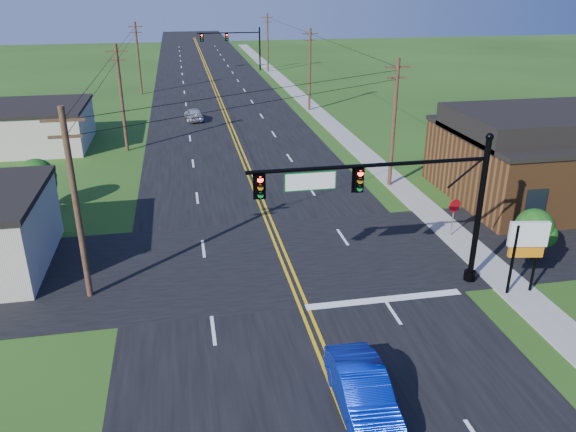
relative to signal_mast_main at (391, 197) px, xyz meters
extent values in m
plane|color=#234012|center=(-4.34, -8.00, -4.75)|extent=(260.00, 260.00, 0.00)
cube|color=black|center=(-4.34, 42.00, -4.73)|extent=(16.00, 220.00, 0.04)
cube|color=black|center=(-4.34, 4.00, -4.73)|extent=(70.00, 10.00, 0.04)
cube|color=gray|center=(6.16, 32.00, -4.71)|extent=(2.00, 160.00, 0.08)
cylinder|color=black|center=(4.46, 0.00, -1.15)|extent=(0.28, 0.28, 7.20)
cylinder|color=black|center=(4.46, 0.00, -4.50)|extent=(0.60, 0.60, 0.50)
sphere|color=black|center=(4.46, 0.00, 2.55)|extent=(0.36, 0.36, 0.36)
cylinder|color=black|center=(-1.04, 0.00, 1.55)|extent=(11.00, 0.18, 0.18)
cube|color=#045215|center=(-3.74, 0.00, 1.00)|extent=(2.30, 0.06, 0.85)
cylinder|color=black|center=(4.46, 72.00, -1.15)|extent=(0.28, 0.28, 7.20)
cylinder|color=black|center=(4.46, 72.00, -4.50)|extent=(0.60, 0.60, 0.50)
sphere|color=black|center=(4.46, 72.00, 2.55)|extent=(0.36, 0.36, 0.36)
cylinder|color=black|center=(-0.54, 72.00, 1.25)|extent=(10.00, 0.18, 0.18)
cube|color=#045215|center=(-3.74, 72.00, 0.70)|extent=(2.30, 0.06, 0.85)
cube|color=brown|center=(15.66, 10.00, -2.55)|extent=(14.00, 11.00, 4.40)
cube|color=black|center=(15.66, 10.00, -0.20)|extent=(14.20, 11.20, 0.30)
cube|color=beige|center=(-23.34, 30.00, -3.05)|extent=(12.00, 9.00, 3.40)
cube|color=black|center=(-23.34, 30.00, -1.20)|extent=(12.20, 9.20, 0.30)
cylinder|color=#332317|center=(-13.84, 2.00, -0.25)|extent=(0.28, 0.28, 9.00)
cube|color=#332317|center=(-13.84, 2.00, 3.65)|extent=(1.80, 0.12, 0.12)
cube|color=#332317|center=(-13.84, 2.00, 2.95)|extent=(1.40, 0.12, 0.12)
cylinder|color=#332317|center=(-13.84, 27.00, -0.25)|extent=(0.28, 0.28, 9.00)
cube|color=#332317|center=(-13.84, 27.00, 3.65)|extent=(1.80, 0.12, 0.12)
cube|color=#332317|center=(-13.84, 27.00, 2.95)|extent=(1.40, 0.12, 0.12)
cylinder|color=#332317|center=(-13.84, 54.00, -0.25)|extent=(0.28, 0.28, 9.00)
cube|color=#332317|center=(-13.84, 54.00, 3.65)|extent=(1.80, 0.12, 0.12)
cube|color=#332317|center=(-13.84, 54.00, 2.95)|extent=(1.40, 0.12, 0.12)
cylinder|color=#332317|center=(5.46, 14.00, -0.25)|extent=(0.28, 0.28, 9.00)
cube|color=#332317|center=(5.46, 14.00, 3.65)|extent=(1.80, 0.12, 0.12)
cube|color=#332317|center=(5.46, 14.00, 2.95)|extent=(1.40, 0.12, 0.12)
cylinder|color=#332317|center=(5.46, 40.00, -0.25)|extent=(0.28, 0.28, 9.00)
cube|color=#332317|center=(5.46, 40.00, 3.65)|extent=(1.80, 0.12, 0.12)
cube|color=#332317|center=(5.46, 40.00, 2.95)|extent=(1.40, 0.12, 0.12)
cylinder|color=#332317|center=(5.46, 70.00, -0.25)|extent=(0.28, 0.28, 9.00)
cube|color=#332317|center=(5.46, 70.00, 3.65)|extent=(1.80, 0.12, 0.12)
cube|color=#332317|center=(5.46, 70.00, 2.95)|extent=(1.40, 0.12, 0.12)
cylinder|color=#332317|center=(11.66, 18.00, -3.83)|extent=(0.24, 0.24, 1.85)
sphere|color=#183E0F|center=(11.66, 18.00, -2.15)|extent=(3.00, 3.00, 3.00)
cylinder|color=#332317|center=(8.66, 1.50, -4.09)|extent=(0.24, 0.24, 1.32)
sphere|color=#183E0F|center=(8.66, 1.50, -2.89)|extent=(2.00, 2.00, 2.00)
cylinder|color=#332317|center=(-18.34, 14.00, -3.98)|extent=(0.24, 0.24, 1.54)
sphere|color=#183E0F|center=(-18.34, 14.00, -2.58)|extent=(2.40, 2.40, 2.40)
imported|color=#0721A6|center=(-3.63, -7.76, -3.97)|extent=(1.76, 4.78, 1.56)
imported|color=#BCBCC1|center=(-7.68, 37.37, -4.08)|extent=(2.10, 4.10, 1.33)
cylinder|color=slate|center=(5.91, 5.02, -3.66)|extent=(0.09, 0.09, 2.17)
cylinder|color=#9E0910|center=(5.91, 4.99, -2.84)|extent=(0.81, 0.24, 0.83)
cylinder|color=black|center=(5.57, -1.57, -2.96)|extent=(0.16, 0.16, 3.58)
cylinder|color=black|center=(6.76, -1.57, -2.96)|extent=(0.16, 0.16, 3.58)
cube|color=silver|center=(6.16, -1.57, -1.67)|extent=(1.81, 0.55, 1.19)
cube|color=#CC720C|center=(6.16, -1.57, -2.56)|extent=(1.60, 0.49, 0.50)
camera|label=1|loc=(-9.02, -22.29, 9.00)|focal=35.00mm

